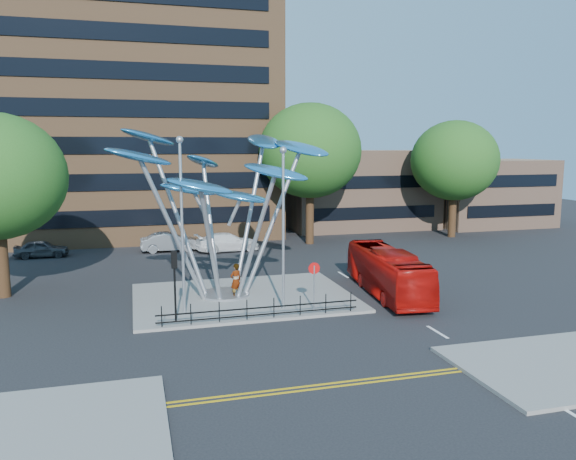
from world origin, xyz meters
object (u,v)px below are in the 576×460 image
object	(u,v)px
tree_right	(310,151)
tree_far	(455,161)
red_bus	(387,272)
pedestrian	(236,281)
parked_car_mid	(170,242)
street_lamp_right	(283,214)
parked_car_left	(42,249)
traffic_light_island	(174,271)
parked_car_right	(227,242)
street_lamp_left	(182,211)
no_entry_sign_island	(314,278)
leaf_sculpture	(221,175)

from	to	relation	value
tree_right	tree_far	distance (m)	14.03
tree_far	red_bus	world-z (taller)	tree_far
pedestrian	parked_car_mid	xyz separation A→B (m)	(-2.54, 15.78, -0.34)
street_lamp_right	parked_car_left	xyz separation A→B (m)	(-14.16, 18.72, -4.43)
street_lamp_right	traffic_light_island	size ratio (longest dim) A/B	2.42
tree_right	parked_car_mid	distance (m)	14.04
parked_car_right	parked_car_mid	bearing A→B (deg)	67.72
tree_right	red_bus	bearing A→B (deg)	-92.78
street_lamp_left	parked_car_left	size ratio (longest dim) A/B	2.25
parked_car_left	red_bus	bearing A→B (deg)	-129.25
parked_car_mid	parked_car_right	size ratio (longest dim) A/B	0.91
no_entry_sign_island	street_lamp_left	bearing A→B (deg)	171.39
pedestrian	parked_car_left	bearing A→B (deg)	-78.75
street_lamp_left	red_bus	size ratio (longest dim) A/B	0.94
parked_car_mid	traffic_light_island	bearing A→B (deg)	175.74
street_lamp_left	street_lamp_right	size ratio (longest dim) A/B	1.06
leaf_sculpture	red_bus	size ratio (longest dim) A/B	1.35
traffic_light_island	parked_car_left	size ratio (longest dim) A/B	0.87
street_lamp_left	parked_car_right	size ratio (longest dim) A/B	1.71
street_lamp_right	red_bus	xyz separation A→B (m)	(6.66, 1.73, -3.79)
leaf_sculpture	street_lamp_right	bearing A→B (deg)	-55.09
tree_far	street_lamp_right	xyz separation A→B (m)	(-21.50, -19.00, -2.01)
tree_far	red_bus	bearing A→B (deg)	-130.67
street_lamp_left	tree_far	bearing A→B (deg)	34.92
parked_car_mid	parked_car_right	world-z (taller)	parked_car_mid
red_bus	no_entry_sign_island	bearing A→B (deg)	-150.41
tree_right	no_entry_sign_island	distance (m)	21.31
red_bus	pedestrian	world-z (taller)	red_bus
street_lamp_right	red_bus	bearing A→B (deg)	14.55
leaf_sculpture	pedestrian	bearing A→B (deg)	-55.24
traffic_light_island	parked_car_left	distance (m)	21.17
tree_far	street_lamp_left	xyz separation A→B (m)	(-26.50, -18.50, -1.75)
traffic_light_island	tree_right	bearing A→B (deg)	56.31
tree_far	pedestrian	distance (m)	29.13
tree_right	leaf_sculpture	xyz separation A→B (m)	(-10.07, -15.32, -1.16)
street_lamp_left	parked_car_left	world-z (taller)	street_lamp_left
street_lamp_left	parked_car_mid	distance (m)	18.66
street_lamp_right	pedestrian	bearing A→B (deg)	124.95
street_lamp_right	traffic_light_island	xyz separation A→B (m)	(-5.50, -0.50, -2.48)
tree_right	parked_car_left	xyz separation A→B (m)	(-21.66, -0.28, -7.37)
red_bus	pedestrian	distance (m)	8.70
pedestrian	traffic_light_island	bearing A→B (deg)	16.88
tree_far	street_lamp_left	bearing A→B (deg)	-145.08
street_lamp_right	parked_car_mid	bearing A→B (deg)	103.63
parked_car_left	no_entry_sign_island	bearing A→B (deg)	-140.84
street_lamp_left	no_entry_sign_island	bearing A→B (deg)	-8.61
parked_car_mid	parked_car_left	bearing A→B (deg)	87.92
street_lamp_left	parked_car_right	xyz separation A→B (m)	(4.99, 16.91, -4.61)
parked_car_left	parked_car_right	distance (m)	14.22
tree_right	leaf_sculpture	distance (m)	18.37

